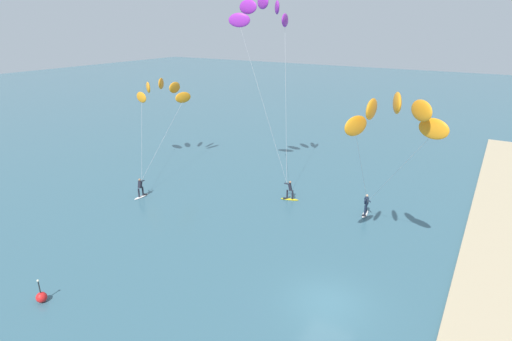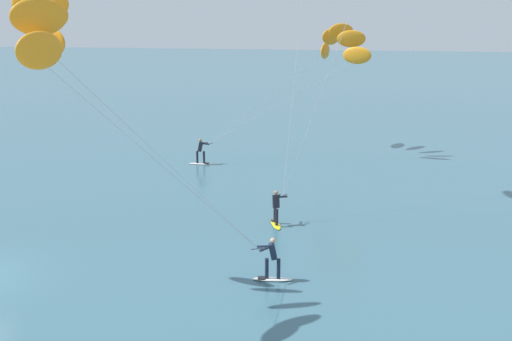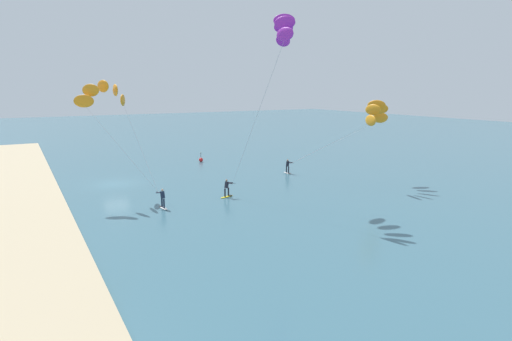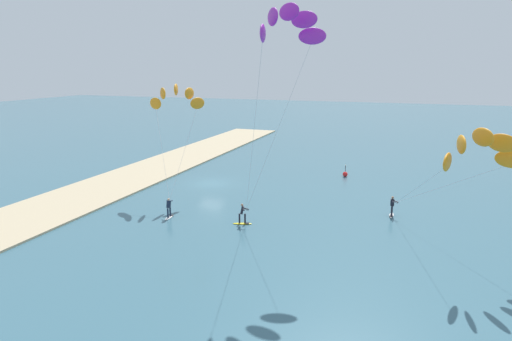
# 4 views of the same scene
# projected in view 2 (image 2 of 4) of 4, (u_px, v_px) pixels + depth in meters

# --- Properties ---
(kitesurfer_nearshore) EXTENTS (9.33, 5.79, 10.61)m
(kitesurfer_nearshore) POSITION_uv_depth(u_px,v_px,m) (53.00, 37.00, 20.80)
(kitesurfer_nearshore) COLOR white
(kitesurfer_nearshore) RESTS_ON ground
(kitesurfer_mid_water) EXTENTS (11.32, 8.06, 8.69)m
(kitesurfer_mid_water) POSITION_uv_depth(u_px,v_px,m) (336.00, 47.00, 43.94)
(kitesurfer_mid_water) COLOR white
(kitesurfer_mid_water) RESTS_ON ground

